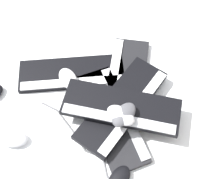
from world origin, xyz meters
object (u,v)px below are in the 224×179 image
at_px(keyboard_1, 126,82).
at_px(keyboard_3, 123,105).
at_px(mouse_0, 124,115).
at_px(keyboard_4, 121,108).
at_px(mouse_3, 119,179).
at_px(mouse_4, 121,115).
at_px(mouse_2, 13,139).
at_px(keyboard_0, 111,117).
at_px(keyboard_2, 72,74).
at_px(mouse_1, 68,79).

relative_size(keyboard_1, keyboard_3, 1.10).
relative_size(keyboard_1, mouse_0, 4.22).
bearing_deg(mouse_0, keyboard_4, -131.70).
height_order(keyboard_3, mouse_3, keyboard_3).
xyz_separation_m(keyboard_1, mouse_4, (0.19, -0.05, 0.10)).
height_order(keyboard_1, mouse_2, mouse_2).
bearing_deg(keyboard_0, keyboard_2, -148.12).
bearing_deg(mouse_2, mouse_1, 57.88).
distance_m(keyboard_2, mouse_1, 0.06).
bearing_deg(keyboard_1, mouse_2, -67.28).
xyz_separation_m(keyboard_0, mouse_2, (0.04, -0.38, 0.01)).
bearing_deg(keyboard_3, mouse_4, -15.48).
relative_size(keyboard_4, mouse_1, 4.22).
relative_size(keyboard_0, keyboard_2, 1.04).
relative_size(keyboard_0, keyboard_4, 1.00).
height_order(keyboard_0, keyboard_1, same).
xyz_separation_m(keyboard_3, mouse_3, (0.27, -0.05, -0.02)).
height_order(keyboard_2, keyboard_3, keyboard_3).
xyz_separation_m(keyboard_4, mouse_1, (-0.17, -0.19, -0.02)).
distance_m(mouse_0, mouse_4, 0.01).
bearing_deg(mouse_4, keyboard_0, 163.67).
distance_m(keyboard_0, mouse_0, 0.11).
bearing_deg(mouse_2, keyboard_2, 61.71).
bearing_deg(mouse_4, mouse_1, 170.71).
height_order(mouse_1, mouse_2, mouse_1).
height_order(keyboard_0, keyboard_3, keyboard_3).
bearing_deg(keyboard_0, keyboard_3, 122.14).
distance_m(keyboard_4, mouse_3, 0.26).
xyz_separation_m(keyboard_2, keyboard_3, (0.19, 0.19, 0.03)).
height_order(keyboard_0, keyboard_4, keyboard_4).
distance_m(mouse_0, mouse_2, 0.43).
bearing_deg(mouse_0, mouse_2, -44.03).
bearing_deg(keyboard_1, mouse_1, -96.58).
bearing_deg(mouse_3, mouse_4, -149.68).
bearing_deg(mouse_3, keyboard_4, -150.06).
relative_size(keyboard_3, mouse_2, 3.85).
height_order(mouse_2, mouse_4, mouse_4).
bearing_deg(mouse_0, mouse_4, -39.00).
bearing_deg(keyboard_2, keyboard_3, 44.02).
height_order(keyboard_2, mouse_4, mouse_4).
bearing_deg(mouse_3, keyboard_2, -124.21).
bearing_deg(keyboard_1, keyboard_2, -108.64).
bearing_deg(keyboard_2, mouse_0, 33.86).
height_order(keyboard_0, mouse_2, mouse_2).
bearing_deg(mouse_2, keyboard_1, 36.29).
distance_m(keyboard_1, mouse_2, 0.50).
xyz_separation_m(keyboard_4, mouse_0, (0.05, 0.00, 0.04)).
xyz_separation_m(keyboard_1, keyboard_2, (-0.07, -0.22, 0.00)).
xyz_separation_m(mouse_1, mouse_4, (0.22, 0.18, 0.06)).
relative_size(keyboard_2, keyboard_3, 1.06).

